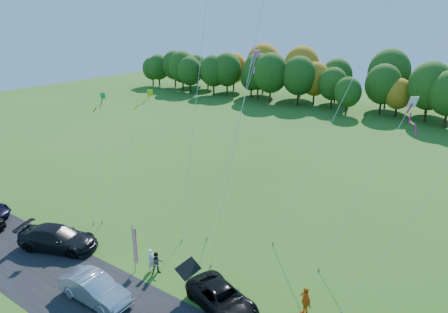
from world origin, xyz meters
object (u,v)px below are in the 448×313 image
Objects in this scene: person_east at (305,301)px; silver_sedan at (95,289)px; black_suv at (222,299)px; feather_flag at (135,245)px.

silver_sedan is at bearing -114.39° from person_east.
feather_flag is at bearing 111.92° from black_suv.
black_suv is 7.81m from silver_sedan.
person_east is at bearing 14.00° from feather_flag.
silver_sedan is at bearing -89.52° from feather_flag.
black_suv is at bearing -62.78° from silver_sedan.
feather_flag reaches higher than black_suv.
black_suv is 4.81m from person_east.
person_east reaches higher than black_suv.
feather_flag is at bearing -1.62° from silver_sedan.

